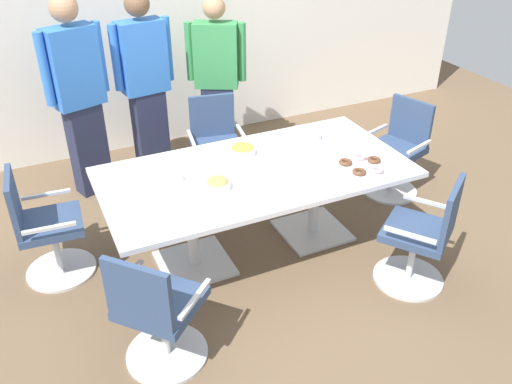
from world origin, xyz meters
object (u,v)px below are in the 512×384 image
Objects in this scene: person_standing_0 at (79,95)px; donut_platter at (362,165)px; conference_table at (256,184)px; office_chair_1 at (157,315)px; snack_bowl_cookies at (218,184)px; snack_bowl_chips_yellow at (243,150)px; office_chair_2 at (423,239)px; napkin_pile at (167,175)px; office_chair_4 at (216,150)px; person_standing_2 at (217,79)px; person_standing_1 at (145,83)px; office_chair_3 at (397,153)px; office_chair_0 at (45,231)px; plate_stack at (308,135)px.

donut_platter is at bearing 116.25° from person_standing_0.
conference_table is 1.39m from office_chair_1.
conference_table is 0.85m from donut_platter.
donut_platter is (1.83, -1.87, -0.23)m from person_standing_0.
snack_bowl_cookies and snack_bowl_chips_yellow have the same top height.
office_chair_2 is 4.98× the size of napkin_pile.
office_chair_4 reaches higher than donut_platter.
person_standing_2 is 2.06m from donut_platter.
donut_platter is at bearing -8.35° from snack_bowl_cookies.
office_chair_1 is 1.62m from snack_bowl_chips_yellow.
office_chair_4 reaches higher than conference_table.
person_standing_1 is at bearing 175.94° from person_standing_0.
office_chair_4 is at bearing 93.99° from person_standing_2.
person_standing_2 is (-1.30, 1.40, 0.49)m from office_chair_3.
office_chair_0 and office_chair_4 have the same top height.
person_standing_0 reaches higher than conference_table.
person_standing_0 is 2.12m from plate_stack.
donut_platter is at bearing 78.11° from office_chair_0.
office_chair_3 is 2.55m from person_standing_1.
person_standing_2 reaches higher than donut_platter.
person_standing_2 is 7.83× the size of plate_stack.
snack_bowl_chips_yellow is 0.97m from donut_platter.
office_chair_2 is 0.50× the size of person_standing_1.
office_chair_1 is at bearing -133.47° from snack_bowl_chips_yellow.
person_standing_0 is at bearing 124.00° from conference_table.
office_chair_3 and office_chair_4 have the same top height.
person_standing_0 is at bearing 33.09° from person_standing_2.
office_chair_2 is at bearing 67.10° from office_chair_0.
office_chair_0 and office_chair_2 have the same top height.
office_chair_1 is (-1.07, -0.86, -0.22)m from conference_table.
office_chair_0 reaches higher than donut_platter.
office_chair_0 is 1.89m from person_standing_1.
office_chair_1 is at bearing -111.75° from napkin_pile.
napkin_pile is at bearing 71.55° from person_standing_1.
office_chair_3 is at bearing 92.75° from office_chair_0.
office_chair_1 is 2.95m from office_chair_3.
snack_bowl_cookies is (0.70, 0.72, 0.39)m from office_chair_1.
snack_bowl_cookies is at bearing 96.00° from person_standing_2.
office_chair_0 is 2.53× the size of donut_platter.
napkin_pile is (-1.45, 0.46, 0.01)m from donut_platter.
donut_platter is 1.52m from napkin_pile.
snack_bowl_chips_yellow is at bearing 11.10° from napkin_pile.
office_chair_4 is 1.36m from person_standing_0.
napkin_pile is at bearing 134.94° from snack_bowl_cookies.
office_chair_1 is at bearing 27.33° from office_chair_0.
office_chair_0 is at bearing 47.07° from person_standing_0.
office_chair_0 is at bearing 163.93° from donut_platter.
conference_table is 1.32× the size of person_standing_1.
office_chair_2 is at bearing -52.55° from snack_bowl_chips_yellow.
plate_stack is (0.57, -0.77, 0.37)m from office_chair_4.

